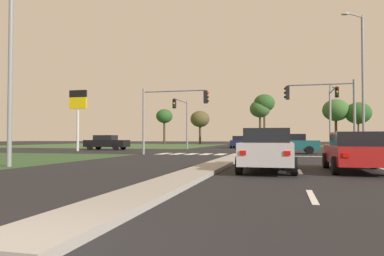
{
  "coord_description": "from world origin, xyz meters",
  "views": [
    {
      "loc": [
        2.91,
        -3.08,
        1.26
      ],
      "look_at": [
        -5.72,
        31.38,
        2.24
      ],
      "focal_mm": 34.1,
      "sensor_mm": 36.0,
      "label": 1
    }
  ],
  "objects_px": {
    "treeline_third": "(264,103)",
    "treeline_sixth": "(358,113)",
    "street_lamp_near": "(6,47)",
    "car_black_fifth": "(106,142)",
    "traffic_signal_far_left": "(182,114)",
    "traffic_signal_near_left": "(168,108)",
    "street_lamp_third": "(331,112)",
    "treeline_second": "(200,119)",
    "treeline_fourth": "(260,109)",
    "traffic_signal_near_right": "(327,104)",
    "treeline_fifth": "(336,110)",
    "car_silver_fourth": "(268,150)",
    "traffic_signal_far_right": "(332,107)",
    "fuel_price_totem": "(78,107)",
    "car_red_near": "(356,151)",
    "car_navy_sixth": "(240,142)",
    "treeline_near": "(164,117)",
    "car_teal_third": "(291,144)",
    "street_lamp_second": "(362,77)",
    "car_beige_second": "(246,141)"
  },
  "relations": [
    {
      "from": "car_silver_fourth",
      "to": "traffic_signal_far_right",
      "type": "height_order",
      "value": "traffic_signal_far_right"
    },
    {
      "from": "car_red_near",
      "to": "treeline_near",
      "type": "xyz_separation_m",
      "value": [
        -25.73,
        54.57,
        4.8
      ]
    },
    {
      "from": "car_black_fifth",
      "to": "traffic_signal_far_right",
      "type": "xyz_separation_m",
      "value": [
        22.91,
        2.46,
        3.45
      ]
    },
    {
      "from": "traffic_signal_near_right",
      "to": "treeline_second",
      "type": "xyz_separation_m",
      "value": [
        -19.06,
        44.52,
        1.39
      ]
    },
    {
      "from": "traffic_signal_near_left",
      "to": "treeline_near",
      "type": "height_order",
      "value": "treeline_near"
    },
    {
      "from": "car_red_near",
      "to": "street_lamp_third",
      "type": "height_order",
      "value": "street_lamp_third"
    },
    {
      "from": "traffic_signal_far_right",
      "to": "street_lamp_second",
      "type": "bearing_deg",
      "value": -82.15
    },
    {
      "from": "street_lamp_near",
      "to": "treeline_sixth",
      "type": "distance_m",
      "value": 61.5
    },
    {
      "from": "street_lamp_third",
      "to": "fuel_price_totem",
      "type": "relative_size",
      "value": 1.38
    },
    {
      "from": "car_beige_second",
      "to": "treeline_near",
      "type": "height_order",
      "value": "treeline_near"
    },
    {
      "from": "treeline_fourth",
      "to": "treeline_second",
      "type": "bearing_deg",
      "value": 155.57
    },
    {
      "from": "car_silver_fourth",
      "to": "traffic_signal_near_left",
      "type": "bearing_deg",
      "value": 122.65
    },
    {
      "from": "traffic_signal_near_right",
      "to": "treeline_fifth",
      "type": "xyz_separation_m",
      "value": [
        6.33,
        43.42,
        2.63
      ]
    },
    {
      "from": "car_red_near",
      "to": "traffic_signal_far_left",
      "type": "bearing_deg",
      "value": 119.84
    },
    {
      "from": "street_lamp_near",
      "to": "treeline_fourth",
      "type": "bearing_deg",
      "value": 81.41
    },
    {
      "from": "car_teal_third",
      "to": "treeline_fifth",
      "type": "bearing_deg",
      "value": -12.47
    },
    {
      "from": "fuel_price_totem",
      "to": "traffic_signal_near_left",
      "type": "bearing_deg",
      "value": -25.07
    },
    {
      "from": "treeline_third",
      "to": "treeline_sixth",
      "type": "distance_m",
      "value": 16.81
    },
    {
      "from": "car_teal_third",
      "to": "car_silver_fourth",
      "type": "distance_m",
      "value": 16.6
    },
    {
      "from": "traffic_signal_near_left",
      "to": "street_lamp_third",
      "type": "relative_size",
      "value": 0.64
    },
    {
      "from": "traffic_signal_far_right",
      "to": "treeline_near",
      "type": "height_order",
      "value": "treeline_near"
    },
    {
      "from": "car_teal_third",
      "to": "treeline_near",
      "type": "bearing_deg",
      "value": 31.48
    },
    {
      "from": "street_lamp_third",
      "to": "street_lamp_second",
      "type": "bearing_deg",
      "value": -90.56
    },
    {
      "from": "street_lamp_near",
      "to": "street_lamp_third",
      "type": "height_order",
      "value": "street_lamp_near"
    },
    {
      "from": "traffic_signal_far_left",
      "to": "treeline_fourth",
      "type": "distance_m",
      "value": 28.64
    },
    {
      "from": "treeline_second",
      "to": "street_lamp_third",
      "type": "bearing_deg",
      "value": -43.97
    },
    {
      "from": "car_black_fifth",
      "to": "traffic_signal_far_left",
      "type": "relative_size",
      "value": 0.85
    },
    {
      "from": "street_lamp_second",
      "to": "street_lamp_third",
      "type": "height_order",
      "value": "street_lamp_second"
    },
    {
      "from": "treeline_second",
      "to": "treeline_fourth",
      "type": "relative_size",
      "value": 0.84
    },
    {
      "from": "traffic_signal_far_left",
      "to": "street_lamp_third",
      "type": "height_order",
      "value": "street_lamp_third"
    },
    {
      "from": "car_navy_sixth",
      "to": "street_lamp_near",
      "type": "xyz_separation_m",
      "value": [
        -6.51,
        -32.35,
        4.5
      ]
    },
    {
      "from": "car_navy_sixth",
      "to": "street_lamp_second",
      "type": "bearing_deg",
      "value": 124.65
    },
    {
      "from": "street_lamp_third",
      "to": "treeline_near",
      "type": "bearing_deg",
      "value": 145.9
    },
    {
      "from": "car_teal_third",
      "to": "car_navy_sixth",
      "type": "xyz_separation_m",
      "value": [
        -5.88,
        15.12,
        -0.03
      ]
    },
    {
      "from": "treeline_near",
      "to": "street_lamp_second",
      "type": "bearing_deg",
      "value": -53.88
    },
    {
      "from": "car_navy_sixth",
      "to": "treeline_sixth",
      "type": "relative_size",
      "value": 0.57
    },
    {
      "from": "street_lamp_third",
      "to": "car_black_fifth",
      "type": "bearing_deg",
      "value": -149.37
    },
    {
      "from": "car_silver_fourth",
      "to": "treeline_second",
      "type": "xyz_separation_m",
      "value": [
        -15.55,
        56.87,
        4.19
      ]
    },
    {
      "from": "traffic_signal_near_left",
      "to": "street_lamp_third",
      "type": "bearing_deg",
      "value": 58.01
    },
    {
      "from": "car_red_near",
      "to": "treeline_second",
      "type": "xyz_separation_m",
      "value": [
        -18.78,
        56.23,
        4.25
      ]
    },
    {
      "from": "car_teal_third",
      "to": "treeline_fifth",
      "type": "xyz_separation_m",
      "value": [
        8.67,
        39.2,
        5.44
      ]
    },
    {
      "from": "fuel_price_totem",
      "to": "car_teal_third",
      "type": "bearing_deg",
      "value": -2.47
    },
    {
      "from": "traffic_signal_far_left",
      "to": "fuel_price_totem",
      "type": "relative_size",
      "value": 0.93
    },
    {
      "from": "car_teal_third",
      "to": "street_lamp_near",
      "type": "distance_m",
      "value": 21.69
    },
    {
      "from": "car_navy_sixth",
      "to": "treeline_sixth",
      "type": "bearing_deg",
      "value": -127.33
    },
    {
      "from": "car_red_near",
      "to": "street_lamp_third",
      "type": "bearing_deg",
      "value": 84.52
    },
    {
      "from": "car_teal_third",
      "to": "car_navy_sixth",
      "type": "distance_m",
      "value": 16.22
    },
    {
      "from": "car_teal_third",
      "to": "car_black_fifth",
      "type": "bearing_deg",
      "value": 76.14
    },
    {
      "from": "traffic_signal_far_left",
      "to": "traffic_signal_far_right",
      "type": "height_order",
      "value": "traffic_signal_far_right"
    },
    {
      "from": "car_beige_second",
      "to": "treeline_third",
      "type": "relative_size",
      "value": 0.49
    }
  ]
}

